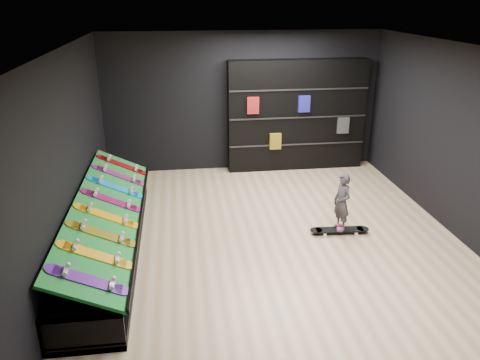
{
  "coord_description": "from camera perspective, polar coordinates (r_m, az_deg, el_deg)",
  "views": [
    {
      "loc": [
        -1.41,
        -6.5,
        3.69
      ],
      "look_at": [
        -0.5,
        0.2,
        1.0
      ],
      "focal_mm": 35.0,
      "sensor_mm": 36.0,
      "label": 1
    }
  ],
  "objects": [
    {
      "name": "turf_ramp",
      "position": [
        7.23,
        -15.72,
        -3.49
      ],
      "size": [
        0.92,
        4.5,
        0.46
      ],
      "primitive_type": "cube",
      "rotation": [
        0.0,
        0.44,
        0.0
      ],
      "color": "#0F6321",
      "rests_on": "display_rack"
    },
    {
      "name": "floor",
      "position": [
        7.6,
        3.97,
        -7.39
      ],
      "size": [
        6.0,
        7.0,
        0.01
      ],
      "primitive_type": "cube",
      "color": "tan",
      "rests_on": "ground"
    },
    {
      "name": "display_board_0",
      "position": [
        5.57,
        -18.02,
        -11.51
      ],
      "size": [
        0.93,
        0.22,
        0.5
      ],
      "primitive_type": null,
      "rotation": [
        0.0,
        0.44,
        0.0
      ],
      "color": "purple",
      "rests_on": "turf_ramp"
    },
    {
      "name": "child",
      "position": [
        7.79,
        12.21,
        -3.95
      ],
      "size": [
        0.21,
        0.26,
        0.58
      ],
      "primitive_type": "imported",
      "rotation": [
        0.0,
        0.0,
        -1.28
      ],
      "color": "black",
      "rests_on": "floor_skateboard"
    },
    {
      "name": "display_board_6",
      "position": [
        8.46,
        -14.55,
        0.56
      ],
      "size": [
        0.93,
        0.22,
        0.5
      ],
      "primitive_type": null,
      "rotation": [
        0.0,
        0.44,
        0.0
      ],
      "color": "#2626BF",
      "rests_on": "turf_ramp"
    },
    {
      "name": "wall_left",
      "position": [
        7.04,
        -20.39,
        2.18
      ],
      "size": [
        0.02,
        7.0,
        3.0
      ],
      "primitive_type": "cube",
      "color": "black",
      "rests_on": "ground"
    },
    {
      "name": "back_shelving",
      "position": [
        10.45,
        6.89,
        7.81
      ],
      "size": [
        3.02,
        0.35,
        2.42
      ],
      "primitive_type": "cube",
      "color": "black",
      "rests_on": "ground"
    },
    {
      "name": "display_board_4",
      "position": [
        7.46,
        -15.39,
        -2.42
      ],
      "size": [
        0.93,
        0.22,
        0.5
      ],
      "primitive_type": null,
      "rotation": [
        0.0,
        0.44,
        0.0
      ],
      "color": "#E5198C",
      "rests_on": "turf_ramp"
    },
    {
      "name": "wall_front",
      "position": [
        3.97,
        14.83,
        -12.62
      ],
      "size": [
        6.0,
        0.02,
        3.0
      ],
      "primitive_type": "cube",
      "color": "black",
      "rests_on": "ground"
    },
    {
      "name": "display_board_2",
      "position": [
        6.49,
        -16.51,
        -6.31
      ],
      "size": [
        0.93,
        0.22,
        0.5
      ],
      "primitive_type": null,
      "rotation": [
        0.0,
        0.44,
        0.0
      ],
      "color": "yellow",
      "rests_on": "turf_ramp"
    },
    {
      "name": "display_board_7",
      "position": [
        8.96,
        -14.19,
        1.8
      ],
      "size": [
        0.93,
        0.22,
        0.5
      ],
      "primitive_type": null,
      "rotation": [
        0.0,
        0.44,
        0.0
      ],
      "color": "red",
      "rests_on": "turf_ramp"
    },
    {
      "name": "wall_back",
      "position": [
        10.33,
        0.3,
        9.47
      ],
      "size": [
        6.0,
        0.02,
        3.0
      ],
      "primitive_type": "cube",
      "color": "black",
      "rests_on": "ground"
    },
    {
      "name": "floor_skateboard",
      "position": [
        7.94,
        12.02,
        -6.13
      ],
      "size": [
        0.99,
        0.29,
        0.09
      ],
      "primitive_type": null,
      "rotation": [
        0.0,
        0.0,
        -0.07
      ],
      "color": "black",
      "rests_on": "ground"
    },
    {
      "name": "display_board_5",
      "position": [
        7.96,
        -14.94,
        -0.84
      ],
      "size": [
        0.93,
        0.22,
        0.5
      ],
      "primitive_type": null,
      "rotation": [
        0.0,
        0.44,
        0.0
      ],
      "color": "blue",
      "rests_on": "turf_ramp"
    },
    {
      "name": "display_rack",
      "position": [
        7.44,
        -15.75,
        -6.73
      ],
      "size": [
        0.9,
        4.5,
        0.5
      ],
      "primitive_type": null,
      "color": "black",
      "rests_on": "ground"
    },
    {
      "name": "ceiling",
      "position": [
        6.68,
        4.66,
        15.71
      ],
      "size": [
        6.0,
        7.0,
        0.01
      ],
      "primitive_type": "cube",
      "color": "white",
      "rests_on": "ground"
    },
    {
      "name": "display_board_1",
      "position": [
        6.02,
        -17.2,
        -8.71
      ],
      "size": [
        0.93,
        0.22,
        0.5
      ],
      "primitive_type": null,
      "rotation": [
        0.0,
        0.44,
        0.0
      ],
      "color": "orange",
      "rests_on": "turf_ramp"
    },
    {
      "name": "wall_right",
      "position": [
        8.15,
        25.47,
        3.97
      ],
      "size": [
        0.02,
        7.0,
        3.0
      ],
      "primitive_type": "cube",
      "color": "black",
      "rests_on": "ground"
    },
    {
      "name": "display_board_3",
      "position": [
        6.97,
        -15.91,
        -4.23
      ],
      "size": [
        0.93,
        0.22,
        0.5
      ],
      "primitive_type": null,
      "rotation": [
        0.0,
        0.44,
        0.0
      ],
      "color": "yellow",
      "rests_on": "turf_ramp"
    }
  ]
}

